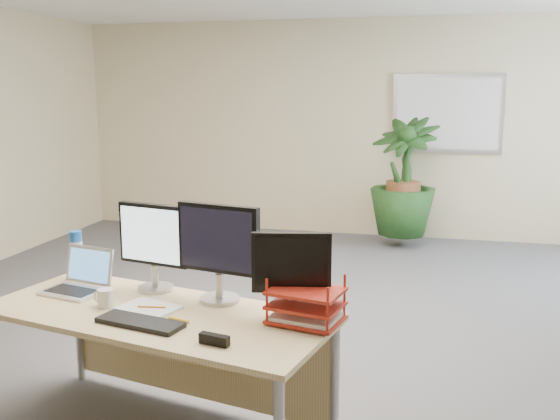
% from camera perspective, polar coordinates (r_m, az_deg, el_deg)
% --- Properties ---
extents(floor, '(8.00, 8.00, 0.00)m').
position_cam_1_polar(floor, '(4.42, -1.17, -13.61)').
color(floor, '#4C4B51').
rests_on(floor, ground).
extents(back_wall, '(7.00, 0.04, 2.70)m').
position_cam_1_polar(back_wall, '(7.97, 6.25, 7.39)').
color(back_wall, beige).
rests_on(back_wall, floor).
extents(whiteboard, '(1.30, 0.04, 0.95)m').
position_cam_1_polar(whiteboard, '(7.86, 15.04, 8.49)').
color(whiteboard, silver).
rests_on(whiteboard, back_wall).
extents(desk, '(1.96, 1.13, 0.71)m').
position_cam_1_polar(desk, '(3.47, -10.16, -10.88)').
color(desk, tan).
rests_on(desk, floor).
extents(floor_plant, '(1.10, 1.10, 1.50)m').
position_cam_1_polar(floor_plant, '(7.43, 11.20, 2.33)').
color(floor_plant, '#173814').
rests_on(floor_plant, floor).
extents(monitor_left, '(0.45, 0.20, 0.50)m').
position_cam_1_polar(monitor_left, '(3.61, -11.47, -2.82)').
color(monitor_left, '#AAABAF').
rests_on(monitor_left, desk).
extents(monitor_right, '(0.48, 0.22, 0.54)m').
position_cam_1_polar(monitor_right, '(3.36, -5.65, -3.33)').
color(monitor_right, '#AAABAF').
rests_on(monitor_right, desk).
extents(monitor_dark, '(0.40, 0.18, 0.44)m').
position_cam_1_polar(monitor_dark, '(3.11, 1.05, -5.45)').
color(monitor_dark, '#AAABAF').
rests_on(monitor_dark, desk).
extents(laptop, '(0.38, 0.35, 0.24)m').
position_cam_1_polar(laptop, '(3.77, -17.84, -6.13)').
color(laptop, silver).
rests_on(laptop, desk).
extents(keyboard, '(0.47, 0.24, 0.02)m').
position_cam_1_polar(keyboard, '(3.18, -12.67, -9.99)').
color(keyboard, black).
rests_on(keyboard, desk).
extents(coffee_mug, '(0.13, 0.09, 0.10)m').
position_cam_1_polar(coffee_mug, '(3.46, -15.69, -7.75)').
color(coffee_mug, silver).
rests_on(coffee_mug, desk).
extents(spiral_notebook, '(0.35, 0.30, 0.01)m').
position_cam_1_polar(spiral_notebook, '(3.38, -11.98, -8.79)').
color(spiral_notebook, white).
rests_on(spiral_notebook, desk).
extents(orange_pen, '(0.15, 0.03, 0.01)m').
position_cam_1_polar(orange_pen, '(3.36, -11.67, -8.68)').
color(orange_pen, orange).
rests_on(orange_pen, spiral_notebook).
extents(yellow_highlighter, '(0.12, 0.05, 0.02)m').
position_cam_1_polar(yellow_highlighter, '(3.18, -9.24, -9.89)').
color(yellow_highlighter, yellow).
rests_on(yellow_highlighter, desk).
extents(water_bottle, '(0.08, 0.08, 0.30)m').
position_cam_1_polar(water_bottle, '(3.98, -18.07, -4.03)').
color(water_bottle, silver).
rests_on(water_bottle, desk).
extents(letter_tray, '(0.39, 0.33, 0.16)m').
position_cam_1_polar(letter_tray, '(3.11, 2.39, -8.96)').
color(letter_tray, '#A02013').
rests_on(letter_tray, desk).
extents(stapler, '(0.15, 0.07, 0.05)m').
position_cam_1_polar(stapler, '(2.89, -6.03, -11.70)').
color(stapler, black).
rests_on(stapler, desk).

